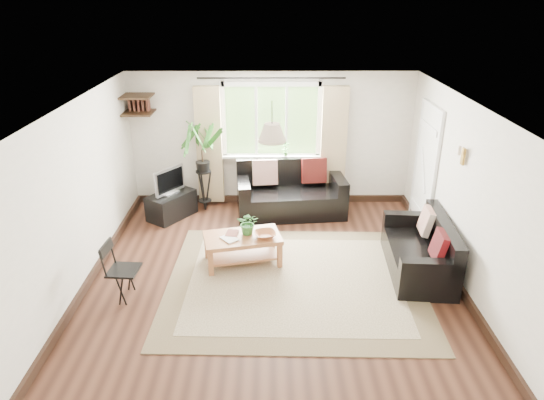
{
  "coord_description": "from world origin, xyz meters",
  "views": [
    {
      "loc": [
        -0.03,
        -5.61,
        3.69
      ],
      "look_at": [
        0.0,
        0.4,
        1.05
      ],
      "focal_mm": 32.0,
      "sensor_mm": 36.0,
      "label": 1
    }
  ],
  "objects_px": {
    "coffee_table": "(243,249)",
    "folding_chair": "(124,271)",
    "tv_stand": "(172,205)",
    "sofa_back": "(291,190)",
    "palm_stand": "(203,168)",
    "sofa_right": "(419,248)"
  },
  "relations": [
    {
      "from": "coffee_table",
      "to": "folding_chair",
      "type": "xyz_separation_m",
      "value": [
        -1.46,
        -0.85,
        0.17
      ]
    },
    {
      "from": "coffee_table",
      "to": "tv_stand",
      "type": "xyz_separation_m",
      "value": [
        -1.32,
        1.57,
        -0.0
      ]
    },
    {
      "from": "sofa_back",
      "to": "folding_chair",
      "type": "bearing_deg",
      "value": -136.67
    },
    {
      "from": "sofa_back",
      "to": "tv_stand",
      "type": "height_order",
      "value": "sofa_back"
    },
    {
      "from": "palm_stand",
      "to": "coffee_table",
      "type": "bearing_deg",
      "value": -67.48
    },
    {
      "from": "coffee_table",
      "to": "palm_stand",
      "type": "height_order",
      "value": "palm_stand"
    },
    {
      "from": "coffee_table",
      "to": "sofa_back",
      "type": "bearing_deg",
      "value": 66.01
    },
    {
      "from": "tv_stand",
      "to": "sofa_back",
      "type": "bearing_deg",
      "value": -50.49
    },
    {
      "from": "coffee_table",
      "to": "tv_stand",
      "type": "height_order",
      "value": "coffee_table"
    },
    {
      "from": "sofa_right",
      "to": "folding_chair",
      "type": "xyz_separation_m",
      "value": [
        -3.93,
        -0.63,
        0.02
      ]
    },
    {
      "from": "coffee_table",
      "to": "palm_stand",
      "type": "xyz_separation_m",
      "value": [
        -0.77,
        1.87,
        0.58
      ]
    },
    {
      "from": "sofa_right",
      "to": "sofa_back",
      "type": "bearing_deg",
      "value": -134.55
    },
    {
      "from": "sofa_right",
      "to": "palm_stand",
      "type": "height_order",
      "value": "palm_stand"
    },
    {
      "from": "coffee_table",
      "to": "tv_stand",
      "type": "bearing_deg",
      "value": 130.08
    },
    {
      "from": "sofa_right",
      "to": "folding_chair",
      "type": "relative_size",
      "value": 1.99
    },
    {
      "from": "sofa_back",
      "to": "tv_stand",
      "type": "distance_m",
      "value": 2.1
    },
    {
      "from": "sofa_right",
      "to": "palm_stand",
      "type": "relative_size",
      "value": 0.97
    },
    {
      "from": "coffee_table",
      "to": "palm_stand",
      "type": "distance_m",
      "value": 2.1
    },
    {
      "from": "sofa_right",
      "to": "coffee_table",
      "type": "bearing_deg",
      "value": -91.05
    },
    {
      "from": "sofa_right",
      "to": "tv_stand",
      "type": "bearing_deg",
      "value": -111.21
    },
    {
      "from": "sofa_back",
      "to": "palm_stand",
      "type": "relative_size",
      "value": 1.15
    },
    {
      "from": "sofa_right",
      "to": "palm_stand",
      "type": "bearing_deg",
      "value": -118.71
    }
  ]
}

